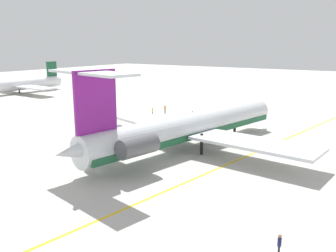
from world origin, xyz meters
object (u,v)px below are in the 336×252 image
airliner_mid_left (16,85)px  ground_crew_portside (153,110)px  safety_cone_nose (193,112)px  ground_crew_near_nose (279,243)px  main_jetliner (185,127)px  ground_crew_near_tail (165,108)px

airliner_mid_left → ground_crew_portside: size_ratio=18.35×
safety_cone_nose → ground_crew_portside: bearing=140.9°
airliner_mid_left → ground_crew_portside: airliner_mid_left is taller
ground_crew_near_nose → ground_crew_portside: (38.94, 39.24, -0.06)m
main_jetliner → ground_crew_portside: 27.33m
airliner_mid_left → ground_crew_near_tail: size_ratio=18.09×
ground_crew_near_tail → safety_cone_nose: bearing=115.2°
ground_crew_near_tail → ground_crew_portside: (-3.86, 0.73, -0.02)m
ground_crew_near_tail → ground_crew_portside: ground_crew_near_tail is taller
ground_crew_near_tail → safety_cone_nose: ground_crew_near_tail is taller
ground_crew_portside → safety_cone_nose: size_ratio=3.15×
ground_crew_near_nose → ground_crew_portside: ground_crew_near_nose is taller
airliner_mid_left → ground_crew_portside: 56.91m
ground_crew_portside → main_jetliner: bearing=79.8°
main_jetliner → safety_cone_nose: size_ratio=77.89×
ground_crew_near_nose → safety_cone_nose: size_ratio=3.31×
airliner_mid_left → main_jetliner: bearing=74.8°
ground_crew_near_tail → safety_cone_nose: (3.50, -5.24, -0.84)m
airliner_mid_left → ground_crew_near_nose: bearing=67.8°
airliner_mid_left → safety_cone_nose: bearing=94.4°
ground_crew_near_nose → ground_crew_portside: size_ratio=1.05×
main_jetliner → ground_crew_near_nose: 28.14m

